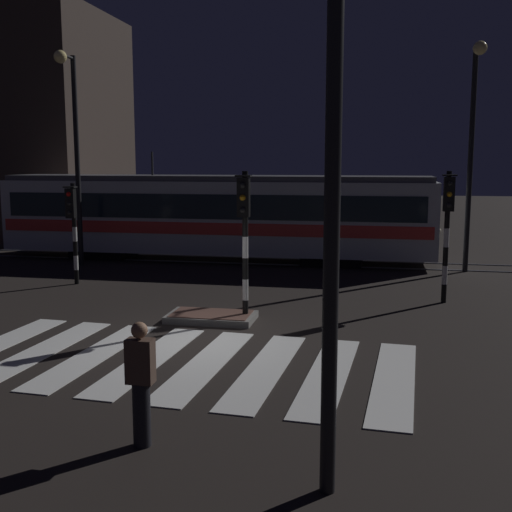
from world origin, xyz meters
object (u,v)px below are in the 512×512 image
Objects in this scene: traffic_light_corner_far_right at (448,217)px; pedestrian_waiting_at_kerb at (141,383)px; traffic_light_corner_far_left at (73,218)px; street_lamp_trackside_right at (473,132)px; traffic_light_median_centre at (244,224)px; street_lamp_near_kerb at (333,50)px; street_lamp_trackside_left at (73,134)px; tram at (215,215)px.

traffic_light_corner_far_right reaches higher than pedestrian_waiting_at_kerb.
traffic_light_corner_far_left is 13.25m from street_lamp_trackside_right.
street_lamp_trackside_right reaches higher than pedestrian_waiting_at_kerb.
street_lamp_trackside_right reaches higher than traffic_light_median_centre.
street_lamp_near_kerb reaches higher than street_lamp_trackside_left.
tram is 9.74× the size of pedestrian_waiting_at_kerb.
tram is at bearing 173.25° from street_lamp_trackside_right.
tram is at bearing 142.76° from traffic_light_corner_far_right.
traffic_light_corner_far_left is at bearing -118.15° from tram.
traffic_light_corner_far_right is 10.91m from pedestrian_waiting_at_kerb.
traffic_light_corner_far_right is 5.67m from street_lamp_trackside_right.
tram is (-5.73, 16.70, -3.15)m from street_lamp_near_kerb.
street_lamp_trackside_right is (1.19, 4.99, 2.42)m from traffic_light_corner_far_right.
tram is at bearing 61.85° from traffic_light_corner_far_left.
pedestrian_waiting_at_kerb is (6.18, -10.17, -1.18)m from traffic_light_corner_far_left.
street_lamp_near_kerb is (2.59, -7.65, 2.55)m from traffic_light_median_centre.
pedestrian_waiting_at_kerb is at bearing -89.59° from traffic_light_median_centre.
traffic_light_median_centre is at bearing -40.99° from street_lamp_trackside_left.
street_lamp_near_kerb reaches higher than traffic_light_corner_far_right.
street_lamp_near_kerb is 0.47× the size of tram.
traffic_light_corner_far_left is at bearing 177.48° from traffic_light_corner_far_right.
traffic_light_corner_far_right is 11.16m from street_lamp_near_kerb.
tram reaches higher than pedestrian_waiting_at_kerb.
street_lamp_trackside_left is 4.38× the size of pedestrian_waiting_at_kerb.
tram is (-7.99, 6.07, -0.58)m from traffic_light_corner_far_right.
traffic_light_corner_far_left is 4.41m from street_lamp_trackside_left.
street_lamp_trackside_right is 1.01× the size of street_lamp_trackside_left.
tram is 16.11m from pedestrian_waiting_at_kerb.
street_lamp_trackside_left reaches higher than traffic_light_median_centre.
street_lamp_near_kerb is at bearing -51.88° from traffic_light_corner_far_left.
traffic_light_corner_far_right is at bearing 63.65° from pedestrian_waiting_at_kerb.
traffic_light_median_centre is 10.39m from street_lamp_trackside_left.
traffic_light_corner_far_left is 0.40× the size of street_lamp_near_kerb.
street_lamp_trackside_right is at bearing 5.56° from street_lamp_trackside_left.
street_lamp_trackside_left is 0.45× the size of tram.
street_lamp_trackside_right is (6.04, 7.96, 2.40)m from traffic_light_median_centre.
traffic_light_corner_far_left is 0.41× the size of street_lamp_trackside_right.
street_lamp_near_kerb is at bearing -71.31° from traffic_light_median_centre.
traffic_light_median_centre is 0.46× the size of street_lamp_near_kerb.
street_lamp_near_kerb is at bearing -20.20° from pedestrian_waiting_at_kerb.
tram is at bearing 109.14° from traffic_light_median_centre.
traffic_light_median_centre is at bearing -148.45° from traffic_light_corner_far_right.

